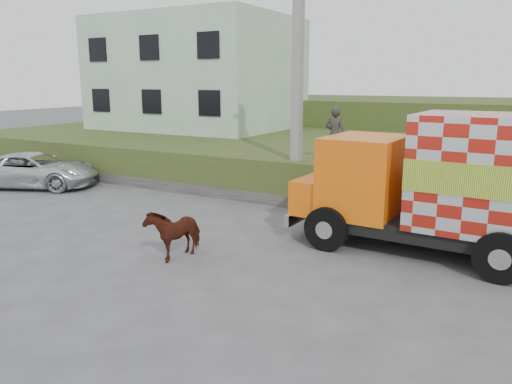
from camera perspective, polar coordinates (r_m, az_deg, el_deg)
The scene contains 10 objects.
ground at distance 12.75m, azimuth -0.19°, elevation -6.24°, with size 120.00×120.00×0.00m, color #474749.
embankment at distance 21.60m, azimuth 13.04°, elevation 3.31°, with size 40.00×12.00×1.50m, color #27501A.
embankment_far at distance 33.14m, azimuth 19.11°, elevation 7.39°, with size 40.00×12.00×3.00m, color #27501A.
retaining_strip at distance 17.16m, azimuth 0.92°, elevation -0.60°, with size 16.00×0.50×0.40m, color #595651.
building at distance 28.98m, azimuth -6.61°, elevation 13.28°, with size 10.00×8.00×6.00m, color #B2CDAF.
utility_pole at distance 16.62m, azimuth 4.75°, elevation 12.41°, with size 1.20×0.30×8.00m.
cargo_truck at distance 12.47m, azimuth 23.53°, elevation 0.60°, with size 7.71×2.92×3.40m.
cow at distance 12.06m, azimuth -9.33°, elevation -4.49°, with size 0.66×1.44×1.22m, color black.
suv at distance 21.47m, azimuth -23.94°, elevation 2.30°, with size 2.26×4.89×1.36m, color #AFB4B9.
pedestrian at distance 16.61m, azimuth 9.00°, elevation 6.53°, with size 0.66×0.43×1.81m, color #292724.
Camera 1 is at (5.96, -10.49, 4.12)m, focal length 35.00 mm.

